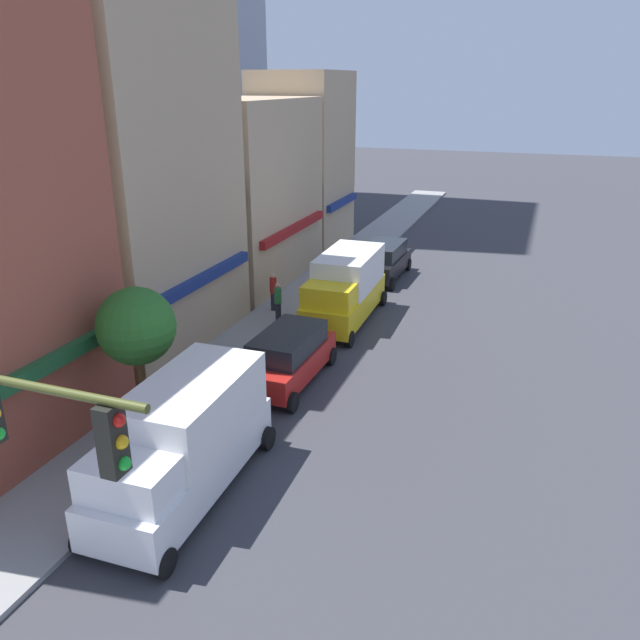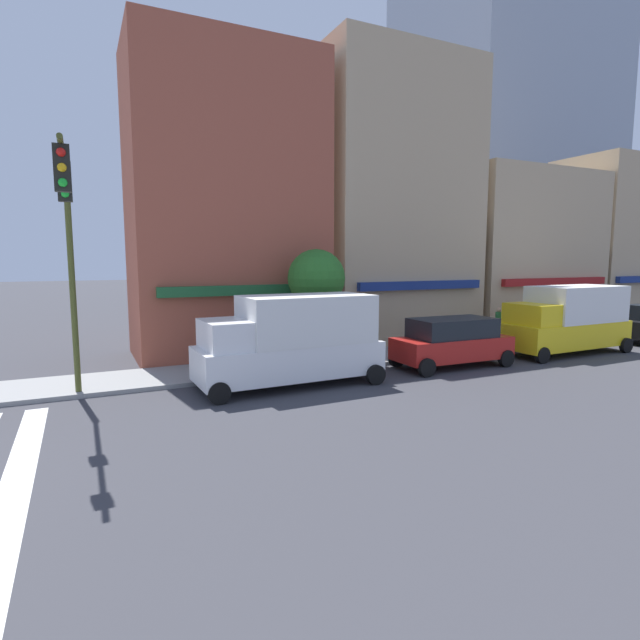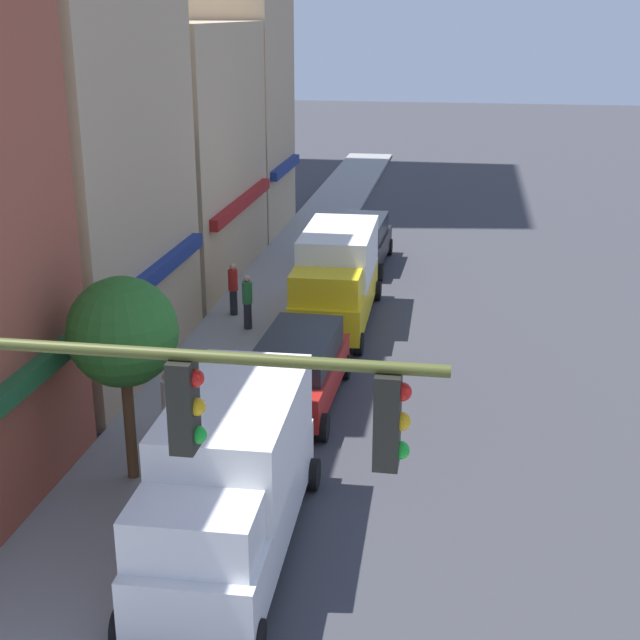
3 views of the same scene
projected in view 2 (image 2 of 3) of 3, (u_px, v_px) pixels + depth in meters
storefront_row at (433, 225)px, 26.94m from camera, size 32.99×5.30×14.26m
tower_distant at (507, 22)px, 50.50m from camera, size 18.95×15.42×56.34m
traffic_signal at (68, 232)px, 13.13m from camera, size 0.32×5.74×6.82m
box_truck_white at (292, 339)px, 16.63m from camera, size 6.25×2.42×3.04m
suv_red at (452, 341)px, 19.63m from camera, size 4.74×2.12×1.94m
box_truck_yellow at (567, 319)px, 22.39m from camera, size 6.24×2.42×3.04m
pedestrian_green_top at (498, 325)px, 24.16m from camera, size 0.32×0.32×1.77m
pedestrian_red_jacket at (505, 322)px, 25.42m from camera, size 0.32×0.32×1.77m
pedestrian_white_shirt at (356, 336)px, 20.64m from camera, size 0.32×0.32×1.77m
street_tree at (316, 279)px, 19.86m from camera, size 2.30×2.30×4.49m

